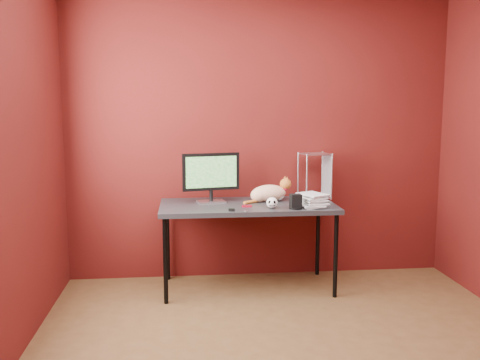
{
  "coord_description": "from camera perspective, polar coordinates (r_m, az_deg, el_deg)",
  "views": [
    {
      "loc": [
        -0.68,
        -3.11,
        1.62
      ],
      "look_at": [
        -0.24,
        1.15,
        0.99
      ],
      "focal_mm": 40.0,
      "sensor_mm": 36.0,
      "label": 1
    }
  ],
  "objects": [
    {
      "name": "black_gadget",
      "position": [
        4.29,
        -0.9,
        -3.2
      ],
      "size": [
        0.05,
        0.04,
        0.02
      ],
      "primitive_type": "cube",
      "rotation": [
        0.0,
        0.0,
        -0.42
      ],
      "color": "black",
      "rests_on": "desk"
    },
    {
      "name": "washer",
      "position": [
        4.31,
        0.67,
        -3.29
      ],
      "size": [
        0.04,
        0.04,
        0.0
      ],
      "primitive_type": "cylinder",
      "color": "silver",
      "rests_on": "desk"
    },
    {
      "name": "cat",
      "position": [
        4.71,
        3.12,
        -1.38
      ],
      "size": [
        0.44,
        0.25,
        0.22
      ],
      "rotation": [
        0.0,
        0.0,
        0.18
      ],
      "color": "orange",
      "rests_on": "desk"
    },
    {
      "name": "desk",
      "position": [
        4.61,
        0.83,
        -3.19
      ],
      "size": [
        1.5,
        0.7,
        0.75
      ],
      "color": "black",
      "rests_on": "ground"
    },
    {
      "name": "monitor",
      "position": [
        4.61,
        -3.11,
        0.51
      ],
      "size": [
        0.5,
        0.2,
        0.43
      ],
      "rotation": [
        0.0,
        0.0,
        0.2
      ],
      "color": "silver",
      "rests_on": "desk"
    },
    {
      "name": "wire_rack",
      "position": [
        4.87,
        7.97,
        0.45
      ],
      "size": [
        0.28,
        0.24,
        0.42
      ],
      "rotation": [
        0.0,
        0.0,
        0.19
      ],
      "color": "silver",
      "rests_on": "desk"
    },
    {
      "name": "room",
      "position": [
        3.19,
        6.45,
        5.16
      ],
      "size": [
        3.52,
        3.52,
        2.61
      ],
      "color": "#51361B",
      "rests_on": "ground"
    },
    {
      "name": "book_stack",
      "position": [
        4.43,
        6.82,
        4.88
      ],
      "size": [
        0.27,
        0.3,
        1.22
      ],
      "rotation": [
        0.0,
        0.0,
        0.24
      ],
      "color": "beige",
      "rests_on": "desk"
    },
    {
      "name": "speaker",
      "position": [
        4.4,
        5.96,
        -2.36
      ],
      "size": [
        0.11,
        0.11,
        0.12
      ],
      "rotation": [
        0.0,
        0.0,
        0.1
      ],
      "color": "black",
      "rests_on": "desk"
    },
    {
      "name": "skull_mug",
      "position": [
        4.41,
        3.44,
        -2.44
      ],
      "size": [
        0.09,
        0.1,
        0.09
      ],
      "rotation": [
        0.0,
        0.0,
        -0.18
      ],
      "color": "white",
      "rests_on": "desk"
    },
    {
      "name": "pocket_knife",
      "position": [
        4.46,
        0.72,
        -2.8
      ],
      "size": [
        0.08,
        0.03,
        0.02
      ],
      "primitive_type": "cube",
      "rotation": [
        0.0,
        0.0,
        0.04
      ],
      "color": "#A60C20",
      "rests_on": "desk"
    }
  ]
}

